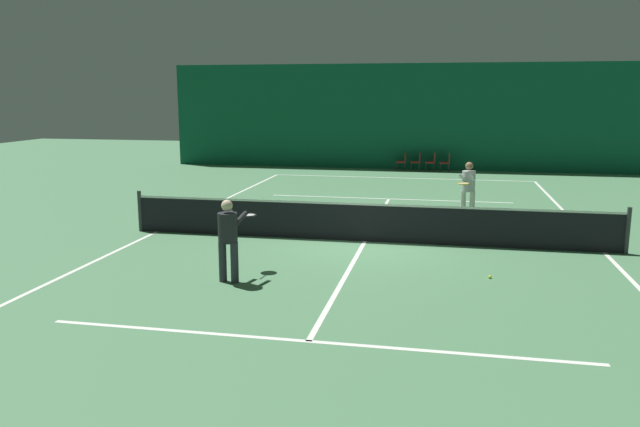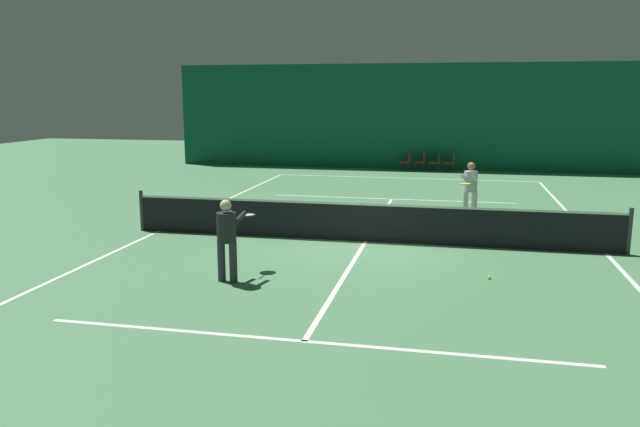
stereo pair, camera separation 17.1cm
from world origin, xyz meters
The scene contains 16 objects.
ground_plane centered at (0.00, 0.00, 0.00)m, with size 60.00×60.00×0.00m, color #4C7F56.
backdrop_curtain centered at (0.00, 15.11, 2.48)m, with size 23.00×0.12×4.95m.
court_line_baseline_far centered at (0.00, 11.90, 0.00)m, with size 11.00×0.10×0.00m.
court_line_service_far centered at (0.00, 6.40, 0.00)m, with size 8.25×0.10×0.00m.
court_line_service_near centered at (0.00, -6.40, 0.00)m, with size 8.25×0.10×0.00m.
court_line_sideline_left centered at (-5.50, 0.00, 0.00)m, with size 0.10×23.80×0.00m.
court_line_sideline_right centered at (5.50, 0.00, 0.00)m, with size 0.10×23.80×0.00m.
court_line_centre centered at (0.00, 0.00, 0.00)m, with size 0.10×12.80×0.00m.
tennis_net centered at (0.00, 0.00, 0.51)m, with size 12.00×0.10×1.07m.
player_near centered at (-2.13, -3.80, 0.94)m, with size 0.49×1.35×1.60m.
player_far centered at (2.53, 3.37, 0.96)m, with size 0.58×1.38×1.65m.
courtside_chair_0 centered at (-0.12, 14.56, 0.49)m, with size 0.44×0.44×0.84m.
courtside_chair_1 centered at (0.56, 14.56, 0.49)m, with size 0.44×0.44×0.84m.
courtside_chair_2 centered at (1.23, 14.56, 0.49)m, with size 0.44×0.44×0.84m.
courtside_chair_3 centered at (1.90, 14.56, 0.49)m, with size 0.44×0.44×0.84m.
tennis_ball centered at (2.81, -2.61, 0.03)m, with size 0.07×0.07×0.07m.
Camera 1 is at (1.87, -14.80, 3.57)m, focal length 35.00 mm.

